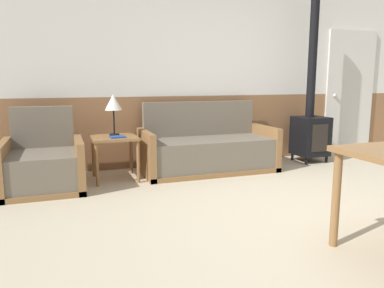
# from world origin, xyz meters

# --- Properties ---
(ground_plane) EXTENTS (16.00, 16.00, 0.00)m
(ground_plane) POSITION_xyz_m (0.00, 0.00, 0.00)
(ground_plane) COLOR beige
(wall_back) EXTENTS (7.20, 0.06, 2.70)m
(wall_back) POSITION_xyz_m (0.00, 2.63, 1.35)
(wall_back) COLOR #8E603D
(wall_back) RESTS_ON ground_plane
(couch) EXTENTS (1.78, 0.80, 0.92)m
(couch) POSITION_xyz_m (-0.32, 2.12, 0.28)
(couch) COLOR olive
(couch) RESTS_ON ground_plane
(armchair) EXTENTS (0.86, 0.87, 0.91)m
(armchair) POSITION_xyz_m (-2.38, 1.91, 0.26)
(armchair) COLOR olive
(armchair) RESTS_ON ground_plane
(side_table) EXTENTS (0.54, 0.54, 0.54)m
(side_table) POSITION_xyz_m (-1.56, 2.06, 0.45)
(side_table) COLOR olive
(side_table) RESTS_ON ground_plane
(table_lamp) EXTENTS (0.21, 0.21, 0.51)m
(table_lamp) POSITION_xyz_m (-1.55, 2.16, 0.93)
(table_lamp) COLOR black
(table_lamp) RESTS_ON side_table
(book_stack) EXTENTS (0.19, 0.16, 0.02)m
(book_stack) POSITION_xyz_m (-1.54, 1.96, 0.55)
(book_stack) COLOR #234799
(book_stack) RESTS_ON side_table
(wood_stove) EXTENTS (0.45, 0.45, 2.44)m
(wood_stove) POSITION_xyz_m (1.36, 2.18, 0.61)
(wood_stove) COLOR black
(wood_stove) RESTS_ON ground_plane
(entry_door) EXTENTS (0.93, 0.09, 2.01)m
(entry_door) POSITION_xyz_m (2.40, 2.57, 1.01)
(entry_door) COLOR silver
(entry_door) RESTS_ON ground_plane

